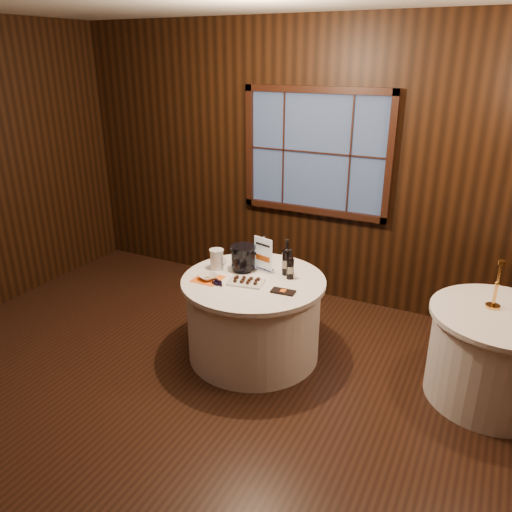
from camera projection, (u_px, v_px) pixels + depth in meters
The scene contains 15 objects.
ground at pixel (195, 417), 3.87m from camera, with size 6.00×6.00×0.00m, color black.
back_wall at pixel (316, 162), 5.34m from camera, with size 6.00×0.10×3.00m.
main_table at pixel (254, 317), 4.55m from camera, with size 1.28×1.28×0.77m.
side_table at pixel (495, 356), 3.96m from camera, with size 1.08×1.08×0.77m.
sign_stand at pixel (264, 259), 4.53m from camera, with size 0.20×0.14×0.33m.
port_bottle_left at pixel (287, 260), 4.45m from camera, with size 0.08×0.09×0.33m.
port_bottle_right at pixel (290, 266), 4.37m from camera, with size 0.07×0.08×0.27m.
ice_bucket at pixel (243, 258), 4.54m from camera, with size 0.23×0.23×0.24m.
chocolate_plate at pixel (246, 281), 4.32m from camera, with size 0.33×0.25×0.04m.
chocolate_box at pixel (283, 292), 4.15m from camera, with size 0.20×0.10×0.02m, color black.
grape_bunch at pixel (219, 282), 4.30m from camera, with size 0.18×0.11×0.04m.
glass_pitcher at pixel (217, 259), 4.58m from camera, with size 0.18×0.13×0.19m.
orange_napkin at pixel (208, 279), 4.40m from camera, with size 0.24×0.24×0.00m, color orange.
cracker_bowl at pixel (208, 277), 4.39m from camera, with size 0.16×0.16×0.04m, color silver.
brass_candlestick at pixel (496, 291), 3.86m from camera, with size 0.11×0.11×0.40m.
Camera 1 is at (1.83, -2.57, 2.61)m, focal length 35.00 mm.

